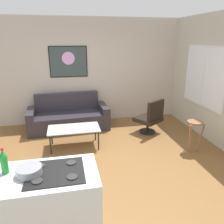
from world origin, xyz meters
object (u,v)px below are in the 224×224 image
(coffee_table, at_px, (74,129))
(wall_painting, at_px, (68,62))
(couch, at_px, (69,118))
(soda_bottle_2, at_px, (4,162))
(armchair, at_px, (151,117))
(bar_stool, at_px, (194,129))
(mixing_bowl, at_px, (29,171))

(coffee_table, distance_m, wall_painting, 2.05)
(couch, bearing_deg, soda_bottle_2, -101.73)
(couch, xyz_separation_m, soda_bottle_2, (-0.70, -3.39, 0.74))
(couch, bearing_deg, coffee_table, -85.51)
(couch, height_order, coffee_table, couch)
(soda_bottle_2, xyz_separation_m, wall_painting, (0.79, 3.88, 0.65))
(coffee_table, distance_m, soda_bottle_2, 2.49)
(couch, height_order, armchair, couch)
(coffee_table, distance_m, bar_stool, 2.51)
(coffee_table, xyz_separation_m, soda_bottle_2, (-0.79, -2.27, 0.63))
(couch, bearing_deg, mixing_bowl, -97.44)
(coffee_table, xyz_separation_m, bar_stool, (2.40, -0.72, 0.11))
(couch, relative_size, armchair, 2.37)
(couch, distance_m, armchair, 2.11)
(soda_bottle_2, distance_m, wall_painting, 4.01)
(bar_stool, distance_m, mixing_bowl, 3.40)
(coffee_table, height_order, mixing_bowl, mixing_bowl)
(soda_bottle_2, bearing_deg, couch, 78.27)
(armchair, height_order, soda_bottle_2, soda_bottle_2)
(soda_bottle_2, relative_size, wall_painting, 0.29)
(bar_stool, xyz_separation_m, wall_painting, (-2.40, 2.32, 1.17))
(coffee_table, distance_m, mixing_bowl, 2.48)
(couch, height_order, wall_painting, wall_painting)
(coffee_table, height_order, armchair, armchair)
(coffee_table, bearing_deg, wall_painting, 89.97)
(mixing_bowl, xyz_separation_m, wall_painting, (0.54, 3.97, 0.73))
(armchair, relative_size, wall_painting, 0.88)
(wall_painting, bearing_deg, mixing_bowl, -97.79)
(armchair, distance_m, soda_bottle_2, 3.80)
(armchair, distance_m, wall_painting, 2.58)
(coffee_table, bearing_deg, bar_stool, -16.64)
(armchair, bearing_deg, mixing_bowl, -131.67)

